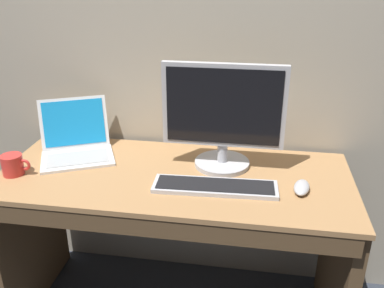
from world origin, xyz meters
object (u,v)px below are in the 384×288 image
(computer_mouse, at_px, (302,187))
(coffee_mug, at_px, (13,165))
(external_monitor, at_px, (223,117))
(wired_keyboard, at_px, (215,187))
(laptop_white, at_px, (76,143))

(computer_mouse, relative_size, coffee_mug, 0.99)
(external_monitor, height_order, wired_keyboard, external_monitor)
(wired_keyboard, xyz_separation_m, computer_mouse, (0.33, 0.03, 0.01))
(laptop_white, relative_size, computer_mouse, 3.34)
(external_monitor, bearing_deg, wired_keyboard, -92.19)
(laptop_white, xyz_separation_m, wired_keyboard, (0.65, -0.21, -0.04))
(external_monitor, xyz_separation_m, coffee_mug, (-0.84, -0.21, -0.18))
(computer_mouse, distance_m, coffee_mug, 1.16)
(laptop_white, height_order, wired_keyboard, laptop_white)
(computer_mouse, xyz_separation_m, coffee_mug, (-1.16, -0.05, 0.03))
(external_monitor, bearing_deg, computer_mouse, -26.38)
(wired_keyboard, height_order, computer_mouse, computer_mouse)
(wired_keyboard, bearing_deg, laptop_white, 162.13)
(laptop_white, xyz_separation_m, computer_mouse, (0.98, -0.18, -0.04))
(laptop_white, bearing_deg, computer_mouse, -10.16)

